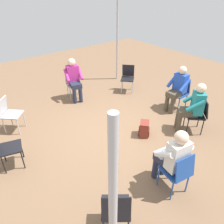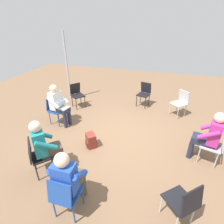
{
  "view_description": "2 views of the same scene",
  "coord_description": "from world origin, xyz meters",
  "px_view_note": "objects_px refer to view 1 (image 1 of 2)",
  "views": [
    {
      "loc": [
        -3.35,
        2.6,
        3.15
      ],
      "look_at": [
        -0.16,
        0.06,
        0.67
      ],
      "focal_mm": 35.0,
      "sensor_mm": 36.0,
      "label": 1
    },
    {
      "loc": [
        0.93,
        -3.75,
        2.87
      ],
      "look_at": [
        -0.25,
        0.11,
        0.69
      ],
      "focal_mm": 28.0,
      "sensor_mm": 36.0,
      "label": 2
    }
  ],
  "objects_px": {
    "chair_west": "(178,171)",
    "backpack_near_laptop_user": "(144,130)",
    "chair_southwest": "(199,113)",
    "person_in_teal": "(193,105)",
    "chair_east": "(73,82)",
    "person_with_laptop": "(173,156)",
    "chair_southeast": "(128,76)",
    "chair_north": "(5,146)",
    "person_in_blue": "(178,87)",
    "person_in_magenta": "(74,78)",
    "chair_northwest": "(116,209)",
    "chair_south": "(180,91)",
    "chair_northeast": "(9,112)"
  },
  "relations": [
    {
      "from": "chair_west",
      "to": "backpack_near_laptop_user",
      "type": "distance_m",
      "value": 1.68
    },
    {
      "from": "chair_southwest",
      "to": "person_in_teal",
      "type": "distance_m",
      "value": 0.26
    },
    {
      "from": "chair_east",
      "to": "person_with_laptop",
      "type": "distance_m",
      "value": 4.09
    },
    {
      "from": "chair_southeast",
      "to": "chair_east",
      "type": "bearing_deg",
      "value": 23.18
    },
    {
      "from": "chair_north",
      "to": "person_in_blue",
      "type": "distance_m",
      "value": 4.37
    },
    {
      "from": "person_in_teal",
      "to": "backpack_near_laptop_user",
      "type": "xyz_separation_m",
      "value": [
        0.53,
        0.98,
        -0.54
      ]
    },
    {
      "from": "chair_north",
      "to": "person_in_magenta",
      "type": "bearing_deg",
      "value": 140.24
    },
    {
      "from": "chair_northwest",
      "to": "person_in_magenta",
      "type": "height_order",
      "value": "person_in_magenta"
    },
    {
      "from": "chair_northwest",
      "to": "person_in_teal",
      "type": "xyz_separation_m",
      "value": [
        0.83,
        -2.96,
        0.2
      ]
    },
    {
      "from": "chair_east",
      "to": "person_with_laptop",
      "type": "bearing_deg",
      "value": 98.45
    },
    {
      "from": "backpack_near_laptop_user",
      "to": "chair_east",
      "type": "bearing_deg",
      "value": 5.53
    },
    {
      "from": "chair_north",
      "to": "chair_west",
      "type": "xyz_separation_m",
      "value": [
        -2.39,
        -2.01,
        0.0
      ]
    },
    {
      "from": "chair_south",
      "to": "chair_east",
      "type": "bearing_deg",
      "value": 38.55
    },
    {
      "from": "chair_northeast",
      "to": "chair_northwest",
      "type": "height_order",
      "value": "same"
    },
    {
      "from": "chair_southwest",
      "to": "backpack_near_laptop_user",
      "type": "bearing_deg",
      "value": 103.13
    },
    {
      "from": "chair_west",
      "to": "chair_southeast",
      "type": "distance_m",
      "value": 4.08
    },
    {
      "from": "chair_southwest",
      "to": "chair_east",
      "type": "xyz_separation_m",
      "value": [
        3.42,
        1.37,
        0.0
      ]
    },
    {
      "from": "chair_east",
      "to": "person_in_magenta",
      "type": "relative_size",
      "value": 0.69
    },
    {
      "from": "chair_southwest",
      "to": "chair_south",
      "type": "distance_m",
      "value": 1.15
    },
    {
      "from": "chair_south",
      "to": "person_in_blue",
      "type": "height_order",
      "value": "person_in_blue"
    },
    {
      "from": "person_in_teal",
      "to": "chair_southwest",
      "type": "bearing_deg",
      "value": -90.0
    },
    {
      "from": "chair_southeast",
      "to": "person_in_blue",
      "type": "height_order",
      "value": "person_in_blue"
    },
    {
      "from": "backpack_near_laptop_user",
      "to": "chair_south",
      "type": "bearing_deg",
      "value": -79.47
    },
    {
      "from": "chair_northwest",
      "to": "chair_northeast",
      "type": "bearing_deg",
      "value": 133.56
    },
    {
      "from": "chair_east",
      "to": "person_in_magenta",
      "type": "xyz_separation_m",
      "value": [
        -0.16,
        0.04,
        0.2
      ]
    },
    {
      "from": "chair_east",
      "to": "person_in_magenta",
      "type": "height_order",
      "value": "person_in_magenta"
    },
    {
      "from": "chair_east",
      "to": "backpack_near_laptop_user",
      "type": "relative_size",
      "value": 2.36
    },
    {
      "from": "chair_south",
      "to": "person_in_magenta",
      "type": "relative_size",
      "value": 0.69
    },
    {
      "from": "chair_southwest",
      "to": "chair_southeast",
      "type": "relative_size",
      "value": 1.0
    },
    {
      "from": "backpack_near_laptop_user",
      "to": "chair_west",
      "type": "bearing_deg",
      "value": 152.84
    },
    {
      "from": "chair_north",
      "to": "chair_southeast",
      "type": "distance_m",
      "value": 4.24
    },
    {
      "from": "chair_northwest",
      "to": "person_with_laptop",
      "type": "height_order",
      "value": "person_with_laptop"
    },
    {
      "from": "chair_northwest",
      "to": "chair_east",
      "type": "distance_m",
      "value": 4.47
    },
    {
      "from": "chair_south",
      "to": "chair_southwest",
      "type": "bearing_deg",
      "value": 146.54
    },
    {
      "from": "chair_northeast",
      "to": "person_in_magenta",
      "type": "relative_size",
      "value": 0.69
    },
    {
      "from": "chair_west",
      "to": "person_in_magenta",
      "type": "xyz_separation_m",
      "value": [
        4.07,
        -0.44,
        0.2
      ]
    },
    {
      "from": "chair_northwest",
      "to": "backpack_near_laptop_user",
      "type": "relative_size",
      "value": 2.36
    },
    {
      "from": "chair_southwest",
      "to": "chair_south",
      "type": "height_order",
      "value": "same"
    },
    {
      "from": "backpack_near_laptop_user",
      "to": "person_in_magenta",
      "type": "bearing_deg",
      "value": 6.79
    },
    {
      "from": "chair_south",
      "to": "person_with_laptop",
      "type": "bearing_deg",
      "value": 122.76
    },
    {
      "from": "chair_southwest",
      "to": "chair_east",
      "type": "height_order",
      "value": "same"
    },
    {
      "from": "chair_southwest",
      "to": "chair_northwest",
      "type": "bearing_deg",
      "value": 146.57
    },
    {
      "from": "chair_south",
      "to": "person_in_blue",
      "type": "relative_size",
      "value": 0.69
    },
    {
      "from": "chair_north",
      "to": "person_in_magenta",
      "type": "relative_size",
      "value": 0.69
    },
    {
      "from": "chair_southeast",
      "to": "person_in_teal",
      "type": "bearing_deg",
      "value": 129.83
    },
    {
      "from": "person_with_laptop",
      "to": "person_in_teal",
      "type": "height_order",
      "value": "same"
    },
    {
      "from": "chair_east",
      "to": "backpack_near_laptop_user",
      "type": "xyz_separation_m",
      "value": [
        -2.77,
        -0.27,
        -0.34
      ]
    },
    {
      "from": "backpack_near_laptop_user",
      "to": "person_in_teal",
      "type": "bearing_deg",
      "value": -118.45
    },
    {
      "from": "chair_northeast",
      "to": "person_with_laptop",
      "type": "xyz_separation_m",
      "value": [
        -3.44,
        -1.62,
        0.2
      ]
    },
    {
      "from": "chair_southwest",
      "to": "chair_southeast",
      "type": "distance_m",
      "value": 2.71
    }
  ]
}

